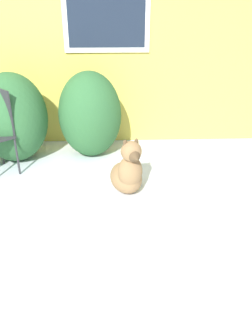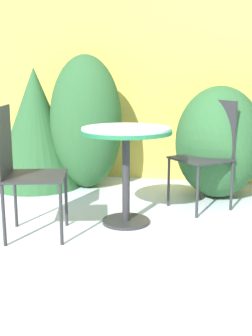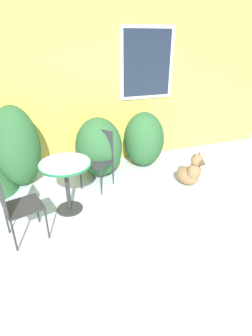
{
  "view_description": "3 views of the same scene",
  "coord_description": "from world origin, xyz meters",
  "px_view_note": "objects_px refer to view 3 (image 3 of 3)",
  "views": [
    {
      "loc": [
        1.07,
        -2.31,
        1.74
      ],
      "look_at": [
        1.18,
        0.71,
        0.26
      ],
      "focal_mm": 35.0,
      "sensor_mm": 36.0,
      "label": 1
    },
    {
      "loc": [
        -0.23,
        -2.57,
        1.16
      ],
      "look_at": [
        -0.89,
        0.62,
        0.46
      ],
      "focal_mm": 45.0,
      "sensor_mm": 36.0,
      "label": 2
    },
    {
      "loc": [
        -1.21,
        -2.72,
        2.29
      ],
      "look_at": [
        0.0,
        0.6,
        0.55
      ],
      "focal_mm": 28.0,
      "sensor_mm": 36.0,
      "label": 3
    }
  ],
  "objects_px": {
    "patio_chair_far_side": "(15,203)",
    "patio_table": "(66,172)",
    "dog": "(190,173)",
    "patio_chair_near_table": "(99,157)"
  },
  "relations": [
    {
      "from": "patio_chair_far_side",
      "to": "dog",
      "type": "distance_m",
      "value": 2.81
    },
    {
      "from": "patio_chair_near_table",
      "to": "dog",
      "type": "height_order",
      "value": "patio_chair_near_table"
    },
    {
      "from": "patio_chair_near_table",
      "to": "patio_chair_far_side",
      "type": "relative_size",
      "value": 1.0
    },
    {
      "from": "patio_chair_far_side",
      "to": "dog",
      "type": "bearing_deg",
      "value": -95.14
    },
    {
      "from": "dog",
      "to": "patio_table",
      "type": "bearing_deg",
      "value": 164.9
    },
    {
      "from": "patio_table",
      "to": "dog",
      "type": "distance_m",
      "value": 2.12
    },
    {
      "from": "patio_chair_near_table",
      "to": "patio_chair_far_side",
      "type": "bearing_deg",
      "value": -95.4
    },
    {
      "from": "patio_table",
      "to": "dog",
      "type": "height_order",
      "value": "patio_table"
    },
    {
      "from": "patio_chair_far_side",
      "to": "patio_table",
      "type": "bearing_deg",
      "value": -72.6
    },
    {
      "from": "patio_table",
      "to": "dog",
      "type": "xyz_separation_m",
      "value": [
        2.08,
        0.04,
        -0.4
      ]
    }
  ]
}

